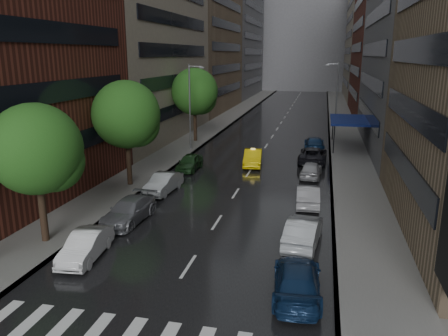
{
  "coord_description": "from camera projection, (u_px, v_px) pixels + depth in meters",
  "views": [
    {
      "loc": [
        6.06,
        -14.82,
        10.2
      ],
      "look_at": [
        0.0,
        12.04,
        3.0
      ],
      "focal_mm": 35.0,
      "sensor_mm": 36.0,
      "label": 1
    }
  ],
  "objects": [
    {
      "name": "ground",
      "position": [
        159.0,
        311.0,
        17.85
      ],
      "size": [
        220.0,
        220.0,
        0.0
      ],
      "primitive_type": "plane",
      "color": "gray",
      "rests_on": "ground"
    },
    {
      "name": "parked_cars_left",
      "position": [
        150.0,
        194.0,
        30.47
      ],
      "size": [
        2.29,
        22.41,
        1.45
      ],
      "color": "white",
      "rests_on": "ground"
    },
    {
      "name": "awning",
      "position": [
        349.0,
        120.0,
        48.18
      ],
      "size": [
        4.0,
        8.0,
        3.12
      ],
      "color": "navy",
      "rests_on": "sidewalk_right"
    },
    {
      "name": "sidewalk_right",
      "position": [
        342.0,
        126.0,
        63.1
      ],
      "size": [
        4.0,
        140.0,
        0.15
      ],
      "primitive_type": "cube",
      "color": "gray",
      "rests_on": "ground"
    },
    {
      "name": "tree_near",
      "position": [
        36.0,
        149.0,
        23.02
      ],
      "size": [
        4.89,
        4.89,
        7.79
      ],
      "color": "#382619",
      "rests_on": "ground"
    },
    {
      "name": "street_lamp_right",
      "position": [
        336.0,
        96.0,
        57.44
      ],
      "size": [
        1.74,
        0.22,
        9.0
      ],
      "color": "gray",
      "rests_on": "sidewalk_right"
    },
    {
      "name": "road",
      "position": [
        280.0,
        125.0,
        65.04
      ],
      "size": [
        14.0,
        140.0,
        0.01
      ],
      "primitive_type": "cube",
      "color": "black",
      "rests_on": "ground"
    },
    {
      "name": "tree_mid",
      "position": [
        126.0,
        115.0,
        33.42
      ],
      "size": [
        5.23,
        5.23,
        8.33
      ],
      "color": "#382619",
      "rests_on": "ground"
    },
    {
      "name": "sidewalk_left",
      "position": [
        221.0,
        122.0,
        66.94
      ],
      "size": [
        4.0,
        140.0,
        0.15
      ],
      "primitive_type": "cube",
      "color": "gray",
      "rests_on": "ground"
    },
    {
      "name": "taxi",
      "position": [
        253.0,
        158.0,
        41.0
      ],
      "size": [
        2.06,
        4.75,
        1.52
      ],
      "primitive_type": "imported",
      "rotation": [
        0.0,
        0.0,
        0.1
      ],
      "color": "yellow",
      "rests_on": "ground"
    },
    {
      "name": "tree_far",
      "position": [
        195.0,
        92.0,
        50.8
      ],
      "size": [
        5.46,
        5.46,
        8.7
      ],
      "color": "#382619",
      "rests_on": "ground"
    },
    {
      "name": "street_lamp_left",
      "position": [
        191.0,
        105.0,
        46.57
      ],
      "size": [
        1.74,
        0.22,
        9.0
      ],
      "color": "gray",
      "rests_on": "sidewalk_left"
    },
    {
      "name": "parked_cars_right",
      "position": [
        310.0,
        178.0,
        34.31
      ],
      "size": [
        2.7,
        35.59,
        1.56
      ],
      "color": "#10264B",
      "rests_on": "ground"
    },
    {
      "name": "building_far",
      "position": [
        305.0,
        33.0,
        125.16
      ],
      "size": [
        40.0,
        14.0,
        32.0
      ],
      "primitive_type": "cube",
      "color": "slate",
      "rests_on": "ground"
    },
    {
      "name": "buildings_left",
      "position": [
        198.0,
        18.0,
        72.48
      ],
      "size": [
        8.0,
        108.0,
        38.0
      ],
      "color": "maroon",
      "rests_on": "ground"
    },
    {
      "name": "buildings_right",
      "position": [
        390.0,
        20.0,
        64.36
      ],
      "size": [
        8.05,
        109.1,
        36.0
      ],
      "color": "#937A5B",
      "rests_on": "ground"
    }
  ]
}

